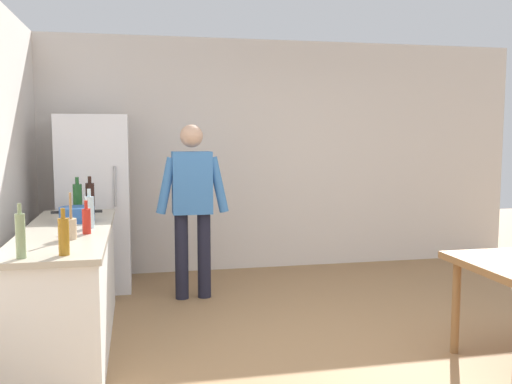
{
  "coord_description": "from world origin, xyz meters",
  "views": [
    {
      "loc": [
        -1.47,
        -3.58,
        1.62
      ],
      "look_at": [
        -0.43,
        1.31,
        1.09
      ],
      "focal_mm": 39.53,
      "sensor_mm": 36.0,
      "label": 1
    }
  ],
  "objects": [
    {
      "name": "wall_back",
      "position": [
        0.0,
        3.0,
        1.35
      ],
      "size": [
        6.4,
        0.12,
        2.7
      ],
      "primitive_type": "cube",
      "color": "silver",
      "rests_on": "ground_plane"
    },
    {
      "name": "bottle_oil_amber",
      "position": [
        -1.9,
        -0.14,
        1.02
      ],
      "size": [
        0.06,
        0.06,
        0.28
      ],
      "color": "#996619",
      "rests_on": "kitchen_counter"
    },
    {
      "name": "bottle_water_clear",
      "position": [
        -1.83,
        0.81,
        1.03
      ],
      "size": [
        0.07,
        0.07,
        0.3
      ],
      "color": "silver",
      "rests_on": "kitchen_counter"
    },
    {
      "name": "refrigerator",
      "position": [
        -1.9,
        2.4,
        0.9
      ],
      "size": [
        0.7,
        0.67,
        1.8
      ],
      "color": "white",
      "rests_on": "ground_plane"
    },
    {
      "name": "bottle_wine_dark",
      "position": [
        -1.88,
        1.55,
        1.05
      ],
      "size": [
        0.08,
        0.08,
        0.34
      ],
      "color": "black",
      "rests_on": "kitchen_counter"
    },
    {
      "name": "ground_plane",
      "position": [
        0.0,
        0.0,
        0.0
      ],
      "size": [
        14.0,
        14.0,
        0.0
      ],
      "primitive_type": "plane",
      "color": "#936D47"
    },
    {
      "name": "utensil_jar",
      "position": [
        -1.93,
        0.38,
        0.98
      ],
      "size": [
        0.11,
        0.11,
        0.32
      ],
      "color": "tan",
      "rests_on": "kitchen_counter"
    },
    {
      "name": "bottle_vinegar_tall",
      "position": [
        -2.13,
        -0.18,
        1.04
      ],
      "size": [
        0.06,
        0.06,
        0.32
      ],
      "color": "gray",
      "rests_on": "kitchen_counter"
    },
    {
      "name": "bottle_sauce_red",
      "position": [
        -1.83,
        0.57,
        1.0
      ],
      "size": [
        0.06,
        0.06,
        0.24
      ],
      "color": "#B22319",
      "rests_on": "kitchen_counter"
    },
    {
      "name": "bottle_wine_green",
      "position": [
        -1.98,
        1.47,
        1.05
      ],
      "size": [
        0.08,
        0.08,
        0.34
      ],
      "color": "#1E5123",
      "rests_on": "kitchen_counter"
    },
    {
      "name": "kitchen_counter",
      "position": [
        -2.0,
        0.8,
        0.45
      ],
      "size": [
        0.64,
        2.2,
        0.9
      ],
      "color": "white",
      "rests_on": "ground_plane"
    },
    {
      "name": "cooking_pot",
      "position": [
        -1.96,
        1.17,
        0.96
      ],
      "size": [
        0.4,
        0.28,
        0.12
      ],
      "color": "#285193",
      "rests_on": "kitchen_counter"
    },
    {
      "name": "person",
      "position": [
        -0.95,
        1.85,
        0.98
      ],
      "size": [
        0.7,
        0.22,
        1.7
      ],
      "color": "#1E1E2D",
      "rests_on": "ground_plane"
    }
  ]
}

